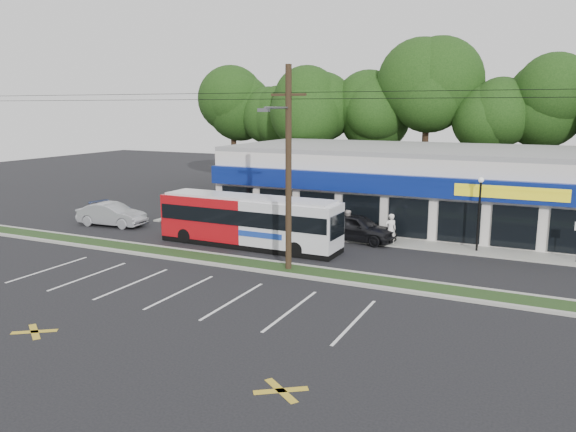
% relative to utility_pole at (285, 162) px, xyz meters
% --- Properties ---
extents(ground, '(120.00, 120.00, 0.00)m').
position_rel_utility_pole_xyz_m(ground, '(-2.83, -0.93, -5.41)').
color(ground, black).
rests_on(ground, ground).
extents(grass_strip, '(40.00, 1.60, 0.12)m').
position_rel_utility_pole_xyz_m(grass_strip, '(-2.83, 0.07, -5.35)').
color(grass_strip, '#1C3114').
rests_on(grass_strip, ground).
extents(curb_south, '(40.00, 0.25, 0.14)m').
position_rel_utility_pole_xyz_m(curb_south, '(-2.83, -0.78, -5.34)').
color(curb_south, '#9E9E93').
rests_on(curb_south, ground).
extents(curb_north, '(40.00, 0.25, 0.14)m').
position_rel_utility_pole_xyz_m(curb_north, '(-2.83, 0.92, -5.34)').
color(curb_north, '#9E9E93').
rests_on(curb_north, ground).
extents(sidewalk, '(32.00, 2.20, 0.10)m').
position_rel_utility_pole_xyz_m(sidewalk, '(2.17, 8.07, -5.36)').
color(sidewalk, '#9E9E93').
rests_on(sidewalk, ground).
extents(strip_mall, '(25.00, 12.55, 5.30)m').
position_rel_utility_pole_xyz_m(strip_mall, '(2.67, 14.99, -2.76)').
color(strip_mall, beige).
rests_on(strip_mall, ground).
extents(utility_pole, '(50.00, 2.77, 10.00)m').
position_rel_utility_pole_xyz_m(utility_pole, '(0.00, 0.00, 0.00)').
color(utility_pole, black).
rests_on(utility_pole, ground).
extents(lamp_post, '(0.30, 0.30, 4.25)m').
position_rel_utility_pole_xyz_m(lamp_post, '(8.17, 7.87, -2.74)').
color(lamp_post, black).
rests_on(lamp_post, ground).
extents(tree_line, '(46.76, 6.76, 11.83)m').
position_rel_utility_pole_xyz_m(tree_line, '(1.17, 25.07, 3.00)').
color(tree_line, black).
rests_on(tree_line, ground).
extents(metrobus, '(11.09, 2.54, 2.97)m').
position_rel_utility_pole_xyz_m(metrobus, '(-4.05, 3.57, -3.84)').
color(metrobus, '#A90D13').
rests_on(metrobus, ground).
extents(car_dark, '(5.17, 2.65, 1.68)m').
position_rel_utility_pole_xyz_m(car_dark, '(1.17, 7.57, -4.57)').
color(car_dark, black).
rests_on(car_dark, ground).
extents(car_silver, '(4.94, 2.12, 1.58)m').
position_rel_utility_pole_xyz_m(car_silver, '(-15.40, 4.56, -4.62)').
color(car_silver, '#93959A').
rests_on(car_silver, ground).
extents(car_blue, '(4.75, 2.75, 1.29)m').
position_rel_utility_pole_xyz_m(car_blue, '(-16.42, 6.07, -4.77)').
color(car_blue, navy).
rests_on(car_blue, ground).
extents(pedestrian_a, '(0.83, 0.78, 1.91)m').
position_rel_utility_pole_xyz_m(pedestrian_a, '(3.35, 7.37, -4.46)').
color(pedestrian_a, white).
rests_on(pedestrian_a, ground).
extents(pedestrian_b, '(1.07, 0.92, 1.90)m').
position_rel_utility_pole_xyz_m(pedestrian_b, '(0.61, 7.45, -4.46)').
color(pedestrian_b, beige).
rests_on(pedestrian_b, ground).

